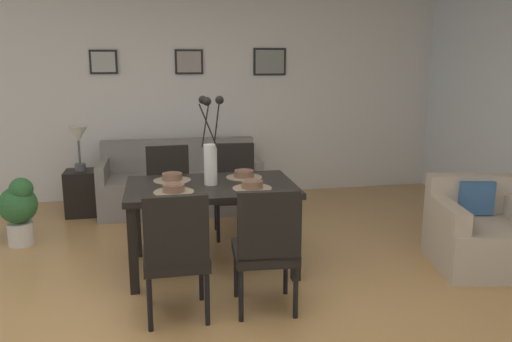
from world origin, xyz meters
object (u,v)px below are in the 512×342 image
(bowl_far_left, at_px, (252,184))
(table_lamp, at_px, (78,138))
(dining_chair_near_right, at_px, (169,188))
(bowl_near_right, at_px, (172,176))
(potted_plant, at_px, (19,208))
(sofa, at_px, (180,186))
(bowl_far_right, at_px, (244,173))
(dining_chair_near_left, at_px, (176,250))
(dining_chair_far_right, at_px, (235,185))
(armchair, at_px, (482,234))
(framed_picture_left, at_px, (103,62))
(centerpiece_vase, at_px, (210,151))
(bowl_near_left, at_px, (174,187))
(dining_table, at_px, (211,195))
(side_table, at_px, (82,193))
(framed_picture_right, at_px, (270,62))
(dining_chair_far_left, at_px, (266,244))
(framed_picture_center, at_px, (189,62))

(bowl_far_left, distance_m, table_lamp, 2.59)
(dining_chair_near_right, bearing_deg, bowl_near_right, -88.74)
(dining_chair_near_right, height_order, potted_plant, dining_chair_near_right)
(sofa, relative_size, table_lamp, 3.64)
(bowl_far_left, xyz_separation_m, bowl_far_right, (0.00, 0.40, 0.00))
(dining_chair_near_left, bearing_deg, dining_chair_far_right, 69.14)
(bowl_far_left, distance_m, armchair, 2.06)
(table_lamp, relative_size, framed_picture_left, 1.55)
(bowl_far_left, relative_size, table_lamp, 0.33)
(centerpiece_vase, distance_m, bowl_near_right, 0.45)
(bowl_near_left, height_order, bowl_near_right, same)
(dining_table, xyz_separation_m, bowl_near_left, (-0.32, -0.20, 0.13))
(bowl_far_right, distance_m, potted_plant, 2.23)
(bowl_near_left, relative_size, side_table, 0.33)
(dining_chair_near_right, distance_m, sofa, 1.07)
(dining_chair_far_right, height_order, framed_picture_right, framed_picture_right)
(dining_chair_near_left, relative_size, potted_plant, 1.37)
(potted_plant, bearing_deg, centerpiece_vase, -27.21)
(bowl_near_right, bearing_deg, table_lamp, 121.35)
(dining_chair_near_left, xyz_separation_m, side_table, (-0.97, 2.69, -0.25))
(centerpiece_vase, distance_m, framed_picture_right, 2.75)
(armchair, bearing_deg, bowl_far_right, 163.54)
(sofa, height_order, table_lamp, table_lamp)
(dining_table, bearing_deg, side_table, 125.57)
(dining_table, xyz_separation_m, dining_chair_far_right, (0.33, 0.86, -0.14))
(dining_chair_far_left, relative_size, centerpiece_vase, 1.25)
(dining_chair_far_right, relative_size, framed_picture_left, 2.79)
(dining_chair_far_left, distance_m, framed_picture_right, 3.61)
(bowl_near_left, bearing_deg, table_lamp, 116.04)
(bowl_near_right, bearing_deg, potted_plant, 153.95)
(dining_chair_far_left, distance_m, sofa, 2.79)
(bowl_far_right, bearing_deg, dining_chair_far_left, -91.32)
(bowl_near_left, bearing_deg, dining_chair_far_left, -48.00)
(dining_chair_near_left, bearing_deg, bowl_near_right, 89.19)
(bowl_far_right, xyz_separation_m, table_lamp, (-1.62, 1.62, 0.11))
(bowl_near_right, bearing_deg, sofa, 85.35)
(bowl_far_right, xyz_separation_m, framed_picture_left, (-1.35, 2.25, 0.95))
(framed_picture_left, distance_m, framed_picture_right, 2.07)
(dining_chair_near_right, distance_m, framed_picture_right, 2.43)
(table_lamp, bearing_deg, armchair, -31.49)
(centerpiece_vase, height_order, bowl_near_right, centerpiece_vase)
(dining_chair_near_left, distance_m, framed_picture_right, 3.79)
(bowl_far_left, distance_m, framed_picture_right, 2.90)
(dining_table, bearing_deg, armchair, -9.55)
(dining_table, height_order, dining_chair_far_left, dining_chair_far_left)
(centerpiece_vase, bearing_deg, dining_chair_far_left, -71.68)
(armchair, bearing_deg, bowl_near_right, 167.35)
(framed_picture_center, bearing_deg, bowl_far_left, -83.21)
(table_lamp, bearing_deg, bowl_near_right, -58.65)
(dining_chair_near_left, bearing_deg, dining_chair_far_left, -0.26)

